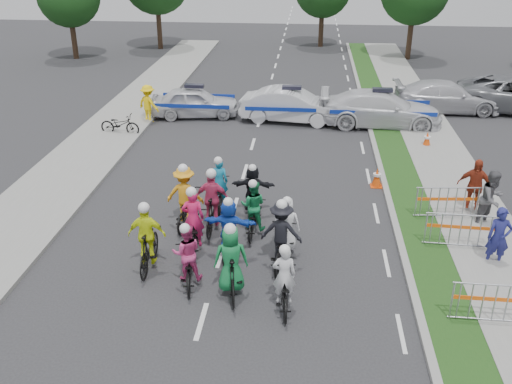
# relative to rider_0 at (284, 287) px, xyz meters

# --- Properties ---
(ground) EXTENTS (90.00, 90.00, 0.00)m
(ground) POSITION_rel_rider_0_xyz_m (-1.88, -0.73, -0.60)
(ground) COLOR #28282B
(ground) RESTS_ON ground
(curb_right) EXTENTS (0.20, 60.00, 0.12)m
(curb_right) POSITION_rel_rider_0_xyz_m (3.22, 4.27, -0.54)
(curb_right) COLOR gray
(curb_right) RESTS_ON ground
(grass_strip) EXTENTS (1.20, 60.00, 0.11)m
(grass_strip) POSITION_rel_rider_0_xyz_m (3.92, 4.27, -0.54)
(grass_strip) COLOR #193F14
(grass_strip) RESTS_ON ground
(sidewalk_right) EXTENTS (2.40, 60.00, 0.13)m
(sidewalk_right) POSITION_rel_rider_0_xyz_m (5.72, 4.27, -0.53)
(sidewalk_right) COLOR gray
(sidewalk_right) RESTS_ON ground
(sidewalk_left) EXTENTS (3.00, 60.00, 0.13)m
(sidewalk_left) POSITION_rel_rider_0_xyz_m (-8.38, 4.27, -0.53)
(sidewalk_left) COLOR gray
(sidewalk_left) RESTS_ON ground
(rider_0) EXTENTS (0.78, 1.81, 1.80)m
(rider_0) POSITION_rel_rider_0_xyz_m (0.00, 0.00, 0.00)
(rider_0) COLOR black
(rider_0) RESTS_ON ground
(rider_1) EXTENTS (0.94, 2.00, 2.03)m
(rider_1) POSITION_rel_rider_0_xyz_m (-1.32, 0.45, 0.19)
(rider_1) COLOR black
(rider_1) RESTS_ON ground
(rider_2) EXTENTS (0.95, 1.85, 1.80)m
(rider_2) POSITION_rel_rider_0_xyz_m (-2.49, 0.78, 0.07)
(rider_2) COLOR black
(rider_2) RESTS_ON ground
(rider_3) EXTENTS (1.01, 1.91, 2.00)m
(rider_3) POSITION_rel_rider_0_xyz_m (-3.69, 1.43, 0.17)
(rider_3) COLOR black
(rider_3) RESTS_ON ground
(rider_4) EXTENTS (1.17, 2.03, 2.00)m
(rider_4) POSITION_rel_rider_0_xyz_m (-0.18, 1.93, 0.17)
(rider_4) COLOR black
(rider_4) RESTS_ON ground
(rider_5) EXTENTS (1.50, 1.80, 1.85)m
(rider_5) POSITION_rel_rider_0_xyz_m (-1.62, 2.23, 0.18)
(rider_5) COLOR black
(rider_5) RESTS_ON ground
(rider_6) EXTENTS (0.91, 2.03, 2.00)m
(rider_6) POSITION_rel_rider_0_xyz_m (-2.66, 2.48, 0.06)
(rider_6) COLOR black
(rider_6) RESTS_ON ground
(rider_7) EXTENTS (0.75, 1.70, 1.78)m
(rider_7) POSITION_rel_rider_0_xyz_m (-0.06, 2.58, 0.10)
(rider_7) COLOR black
(rider_7) RESTS_ON ground
(rider_8) EXTENTS (0.78, 1.79, 1.79)m
(rider_8) POSITION_rel_rider_0_xyz_m (-1.10, 3.60, 0.07)
(rider_8) COLOR black
(rider_8) RESTS_ON ground
(rider_9) EXTENTS (1.04, 1.96, 2.04)m
(rider_9) POSITION_rel_rider_0_xyz_m (-2.32, 3.71, 0.18)
(rider_9) COLOR black
(rider_9) RESTS_ON ground
(rider_10) EXTENTS (1.17, 2.04, 2.05)m
(rider_10) POSITION_rel_rider_0_xyz_m (-3.21, 3.95, 0.19)
(rider_10) COLOR black
(rider_10) RESTS_ON ground
(rider_11) EXTENTS (1.40, 1.67, 1.74)m
(rider_11) POSITION_rel_rider_0_xyz_m (-1.24, 4.88, 0.14)
(rider_11) COLOR black
(rider_11) RESTS_ON ground
(rider_12) EXTENTS (0.83, 1.87, 1.85)m
(rider_12) POSITION_rel_rider_0_xyz_m (-2.35, 5.15, 0.02)
(rider_12) COLOR black
(rider_12) RESTS_ON ground
(police_car_0) EXTENTS (4.38, 2.28, 1.42)m
(police_car_0) POSITION_rel_rider_0_xyz_m (-5.03, 14.89, 0.12)
(police_car_0) COLOR silver
(police_car_0) RESTS_ON ground
(police_car_1) EXTENTS (4.88, 2.22, 1.55)m
(police_car_1) POSITION_rel_rider_0_xyz_m (-0.39, 14.54, 0.18)
(police_car_1) COLOR silver
(police_car_1) RESTS_ON ground
(police_car_2) EXTENTS (5.58, 2.39, 1.60)m
(police_car_2) POSITION_rel_rider_0_xyz_m (3.71, 14.32, 0.21)
(police_car_2) COLOR silver
(police_car_2) RESTS_ON ground
(civilian_sedan) EXTENTS (5.22, 2.20, 1.50)m
(civilian_sedan) POSITION_rel_rider_0_xyz_m (7.18, 16.88, 0.16)
(civilian_sedan) COLOR silver
(civilian_sedan) RESTS_ON ground
(spectator_0) EXTENTS (0.65, 0.44, 1.71)m
(spectator_0) POSITION_rel_rider_0_xyz_m (5.61, 2.46, 0.26)
(spectator_0) COLOR navy
(spectator_0) RESTS_ON ground
(spectator_1) EXTENTS (1.13, 1.10, 1.84)m
(spectator_1) POSITION_rel_rider_0_xyz_m (6.04, 4.74, 0.32)
(spectator_1) COLOR #535257
(spectator_1) RESTS_ON ground
(spectator_2) EXTENTS (1.16, 0.80, 1.84)m
(spectator_2) POSITION_rel_rider_0_xyz_m (5.75, 5.65, 0.32)
(spectator_2) COLOR #98321B
(spectator_2) RESTS_ON ground
(marshal_hiviz) EXTENTS (1.31, 1.12, 1.76)m
(marshal_hiviz) POSITION_rel_rider_0_xyz_m (-7.04, 13.85, 0.29)
(marshal_hiviz) COLOR yellow
(marshal_hiviz) RESTS_ON ground
(barrier_0) EXTENTS (2.01, 0.53, 1.12)m
(barrier_0) POSITION_rel_rider_0_xyz_m (4.82, -0.22, -0.04)
(barrier_0) COLOR #A5A8AD
(barrier_0) RESTS_ON ground
(barrier_1) EXTENTS (2.02, 0.59, 1.12)m
(barrier_1) POSITION_rel_rider_0_xyz_m (4.82, 3.22, -0.04)
(barrier_1) COLOR #A5A8AD
(barrier_1) RESTS_ON ground
(barrier_2) EXTENTS (2.04, 0.68, 1.12)m
(barrier_2) POSITION_rel_rider_0_xyz_m (4.82, 5.05, -0.04)
(barrier_2) COLOR #A5A8AD
(barrier_2) RESTS_ON ground
(cone_0) EXTENTS (0.40, 0.40, 0.70)m
(cone_0) POSITION_rel_rider_0_xyz_m (2.91, 7.39, -0.25)
(cone_0) COLOR #F24C0C
(cone_0) RESTS_ON ground
(cone_1) EXTENTS (0.40, 0.40, 0.70)m
(cone_1) POSITION_rel_rider_0_xyz_m (5.37, 11.57, -0.25)
(cone_1) COLOR #F24C0C
(cone_1) RESTS_ON ground
(parked_bike) EXTENTS (1.84, 0.80, 0.94)m
(parked_bike) POSITION_rel_rider_0_xyz_m (-7.84, 11.95, -0.13)
(parked_bike) COLOR black
(parked_bike) RESTS_ON ground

